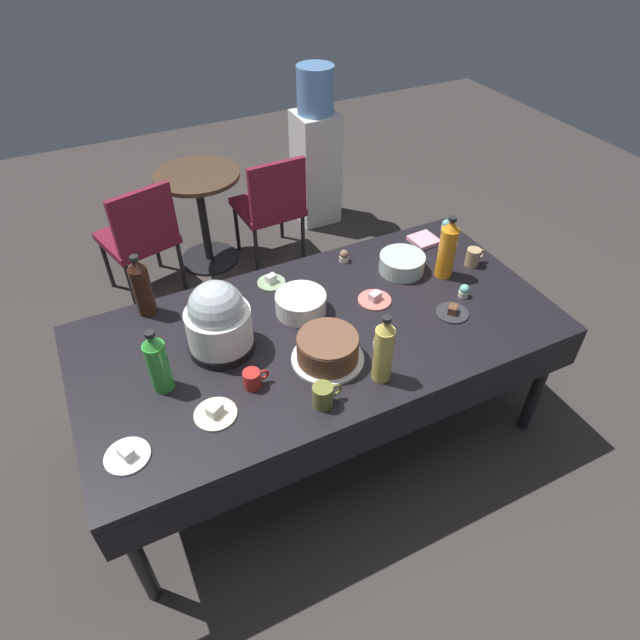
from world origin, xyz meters
The scene contains 27 objects.
ground centered at (0.00, 0.00, 0.00)m, with size 9.00×9.00×0.00m, color #383330.
potluck_table centered at (0.00, 0.00, 0.69)m, with size 2.20×1.10×0.75m.
frosted_layer_cake centered at (-0.06, -0.20, 0.81)m, with size 0.31×0.31×0.13m.
slow_cooker centered at (-0.44, 0.08, 0.91)m, with size 0.29×0.29×0.34m.
glass_salad_bowl centered at (0.58, 0.22, 0.79)m, with size 0.24×0.24×0.09m, color #B2C6BC.
ceramic_snack_bowl centered at (-0.03, 0.15, 0.80)m, with size 0.24×0.24×0.10m, color silver.
dessert_plate_coral centered at (0.33, 0.06, 0.76)m, with size 0.16×0.16×0.05m.
dessert_plate_sage centered at (-0.07, 0.41, 0.76)m, with size 0.14×0.14×0.05m.
dessert_plate_charcoal centered at (0.61, -0.18, 0.76)m, with size 0.16×0.16×0.05m.
dessert_plate_cream centered at (-0.59, -0.27, 0.76)m, with size 0.17×0.17×0.05m.
dessert_plate_white centered at (-0.93, -0.32, 0.76)m, with size 0.17×0.17×0.05m.
cupcake_lemon centered at (0.18, -0.23, 0.78)m, with size 0.05×0.05×0.07m.
cupcake_vanilla centered at (1.02, 0.44, 0.78)m, with size 0.05×0.05×0.07m.
cupcake_rose centered at (0.35, 0.43, 0.78)m, with size 0.05×0.05×0.07m.
cupcake_berry centered at (0.74, -0.10, 0.78)m, with size 0.05×0.05×0.07m.
soda_bottle_lime_soda centered at (-0.73, -0.04, 0.89)m, with size 0.09×0.09×0.30m.
soda_bottle_orange_juice centered at (0.75, 0.09, 0.91)m, with size 0.09×0.09×0.34m.
soda_bottle_ginger_ale centered at (0.09, -0.38, 0.90)m, with size 0.08×0.08×0.33m.
soda_bottle_cola centered at (-0.68, 0.47, 0.90)m, with size 0.09×0.09×0.32m.
coffee_mug_olive centered at (-0.19, -0.41, 0.80)m, with size 0.13×0.08×0.10m.
coffee_mug_red centered at (-0.40, -0.20, 0.79)m, with size 0.11×0.07×0.08m.
coffee_mug_tan centered at (0.94, 0.10, 0.80)m, with size 0.11×0.07×0.09m.
paper_napkin_stack centered at (0.84, 0.39, 0.76)m, with size 0.14×0.14×0.02m, color pink.
maroon_chair_left centered at (-0.53, 1.62, 0.49)m, with size 0.54×0.54×0.85m.
maroon_chair_right centered at (0.40, 1.61, 0.49)m, with size 0.46×0.46×0.85m.
round_cafe_table centered at (-0.05, 1.84, 0.50)m, with size 0.60×0.60×0.72m.
water_cooler centered at (0.97, 2.05, 0.59)m, with size 0.32×0.32×1.24m.
Camera 1 is at (-0.81, -1.65, 2.41)m, focal length 30.36 mm.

